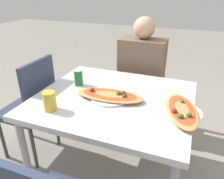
{
  "coord_description": "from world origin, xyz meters",
  "views": [
    {
      "loc": [
        0.49,
        -1.3,
        1.46
      ],
      "look_at": [
        -0.01,
        -0.01,
        0.78
      ],
      "focal_mm": 35.0,
      "sensor_mm": 36.0,
      "label": 1
    }
  ],
  "objects_px": {
    "dining_table": "(114,105)",
    "chair_side_left": "(32,105)",
    "pizza_main": "(110,96)",
    "pizza_second": "(181,111)",
    "drink_glass": "(50,101)",
    "chair_far_seated": "(143,81)",
    "person_seated": "(141,68)",
    "soda_can": "(79,78)"
  },
  "relations": [
    {
      "from": "person_seated",
      "to": "drink_glass",
      "type": "relative_size",
      "value": 9.46
    },
    {
      "from": "drink_glass",
      "to": "pizza_main",
      "type": "bearing_deg",
      "value": 43.59
    },
    {
      "from": "dining_table",
      "to": "drink_glass",
      "type": "distance_m",
      "value": 0.47
    },
    {
      "from": "chair_far_seated",
      "to": "drink_glass",
      "type": "height_order",
      "value": "chair_far_seated"
    },
    {
      "from": "dining_table",
      "to": "drink_glass",
      "type": "relative_size",
      "value": 8.73
    },
    {
      "from": "chair_far_seated",
      "to": "chair_side_left",
      "type": "xyz_separation_m",
      "value": [
        -0.76,
        -0.86,
        0.0
      ]
    },
    {
      "from": "dining_table",
      "to": "drink_glass",
      "type": "height_order",
      "value": "drink_glass"
    },
    {
      "from": "chair_far_seated",
      "to": "drink_glass",
      "type": "distance_m",
      "value": 1.22
    },
    {
      "from": "dining_table",
      "to": "person_seated",
      "type": "relative_size",
      "value": 0.92
    },
    {
      "from": "soda_can",
      "to": "pizza_second",
      "type": "relative_size",
      "value": 0.26
    },
    {
      "from": "dining_table",
      "to": "pizza_main",
      "type": "bearing_deg",
      "value": -121.01
    },
    {
      "from": "drink_glass",
      "to": "pizza_second",
      "type": "height_order",
      "value": "drink_glass"
    },
    {
      "from": "chair_side_left",
      "to": "pizza_second",
      "type": "height_order",
      "value": "chair_side_left"
    },
    {
      "from": "pizza_main",
      "to": "pizza_second",
      "type": "relative_size",
      "value": 1.04
    },
    {
      "from": "pizza_main",
      "to": "soda_can",
      "type": "height_order",
      "value": "soda_can"
    },
    {
      "from": "chair_side_left",
      "to": "drink_glass",
      "type": "distance_m",
      "value": 0.57
    },
    {
      "from": "chair_far_seated",
      "to": "pizza_second",
      "type": "relative_size",
      "value": 1.95
    },
    {
      "from": "dining_table",
      "to": "chair_far_seated",
      "type": "bearing_deg",
      "value": 88.05
    },
    {
      "from": "dining_table",
      "to": "soda_can",
      "type": "height_order",
      "value": "soda_can"
    },
    {
      "from": "chair_far_seated",
      "to": "chair_side_left",
      "type": "bearing_deg",
      "value": 48.25
    },
    {
      "from": "chair_far_seated",
      "to": "soda_can",
      "type": "xyz_separation_m",
      "value": [
        -0.36,
        -0.73,
        0.27
      ]
    },
    {
      "from": "soda_can",
      "to": "drink_glass",
      "type": "distance_m",
      "value": 0.41
    },
    {
      "from": "pizza_main",
      "to": "dining_table",
      "type": "bearing_deg",
      "value": 58.99
    },
    {
      "from": "person_seated",
      "to": "chair_side_left",
      "type": "bearing_deg",
      "value": 44.07
    },
    {
      "from": "chair_side_left",
      "to": "person_seated",
      "type": "relative_size",
      "value": 0.78
    },
    {
      "from": "pizza_main",
      "to": "drink_glass",
      "type": "distance_m",
      "value": 0.41
    },
    {
      "from": "chair_side_left",
      "to": "pizza_main",
      "type": "relative_size",
      "value": 1.88
    },
    {
      "from": "dining_table",
      "to": "person_seated",
      "type": "height_order",
      "value": "person_seated"
    },
    {
      "from": "dining_table",
      "to": "soda_can",
      "type": "relative_size",
      "value": 8.81
    },
    {
      "from": "chair_side_left",
      "to": "pizza_main",
      "type": "height_order",
      "value": "chair_side_left"
    },
    {
      "from": "pizza_second",
      "to": "pizza_main",
      "type": "bearing_deg",
      "value": 176.9
    },
    {
      "from": "chair_far_seated",
      "to": "drink_glass",
      "type": "bearing_deg",
      "value": 73.11
    },
    {
      "from": "chair_far_seated",
      "to": "pizza_main",
      "type": "height_order",
      "value": "chair_far_seated"
    },
    {
      "from": "chair_side_left",
      "to": "person_seated",
      "type": "distance_m",
      "value": 1.08
    },
    {
      "from": "dining_table",
      "to": "chair_side_left",
      "type": "relative_size",
      "value": 1.19
    },
    {
      "from": "pizza_second",
      "to": "chair_far_seated",
      "type": "bearing_deg",
      "value": 116.91
    },
    {
      "from": "chair_far_seated",
      "to": "pizza_second",
      "type": "xyz_separation_m",
      "value": [
        0.45,
        -0.88,
        0.22
      ]
    },
    {
      "from": "person_seated",
      "to": "chair_far_seated",
      "type": "bearing_deg",
      "value": -90.0
    },
    {
      "from": "drink_glass",
      "to": "soda_can",
      "type": "bearing_deg",
      "value": 92.27
    },
    {
      "from": "chair_far_seated",
      "to": "pizza_main",
      "type": "relative_size",
      "value": 1.88
    },
    {
      "from": "dining_table",
      "to": "person_seated",
      "type": "xyz_separation_m",
      "value": [
        0.03,
        0.71,
        0.05
      ]
    },
    {
      "from": "pizza_second",
      "to": "chair_side_left",
      "type": "bearing_deg",
      "value": 178.91
    }
  ]
}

